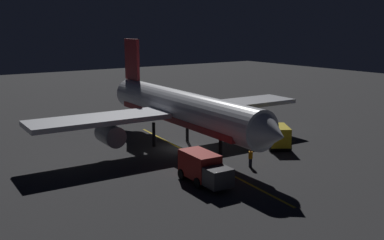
# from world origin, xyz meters

# --- Properties ---
(ground_plane) EXTENTS (180.00, 180.00, 0.20)m
(ground_plane) POSITION_xyz_m (0.00, 0.00, -0.10)
(ground_plane) COLOR #303032
(apron_guide_stripe) EXTENTS (3.60, 29.07, 0.01)m
(apron_guide_stripe) POSITION_xyz_m (0.58, 4.00, 0.00)
(apron_guide_stripe) COLOR gold
(apron_guide_stripe) RESTS_ON ground_plane
(airliner) EXTENTS (31.96, 32.65, 11.49)m
(airliner) POSITION_xyz_m (-0.02, -0.58, 4.31)
(airliner) COLOR silver
(airliner) RESTS_ON ground_plane
(baggage_truck) EXTENTS (2.52, 5.72, 2.59)m
(baggage_truck) POSITION_xyz_m (4.71, 10.41, 1.30)
(baggage_truck) COLOR maroon
(baggage_truck) RESTS_ON ground_plane
(catering_truck) EXTENTS (4.76, 5.74, 2.47)m
(catering_truck) POSITION_xyz_m (-8.97, 5.42, 1.25)
(catering_truck) COLOR gold
(catering_truck) RESTS_ON ground_plane
(ground_crew_worker) EXTENTS (0.40, 0.40, 1.74)m
(ground_crew_worker) POSITION_xyz_m (-1.65, 9.29, 0.89)
(ground_crew_worker) COLOR black
(ground_crew_worker) RESTS_ON ground_plane
(traffic_cone_near_left) EXTENTS (0.50, 0.50, 0.55)m
(traffic_cone_near_left) POSITION_xyz_m (2.78, 5.04, 0.25)
(traffic_cone_near_left) COLOR #EA590F
(traffic_cone_near_left) RESTS_ON ground_plane
(traffic_cone_near_right) EXTENTS (0.50, 0.50, 0.55)m
(traffic_cone_near_right) POSITION_xyz_m (3.10, 11.17, 0.25)
(traffic_cone_near_right) COLOR #EA590F
(traffic_cone_near_right) RESTS_ON ground_plane
(traffic_cone_under_wing) EXTENTS (0.50, 0.50, 0.55)m
(traffic_cone_under_wing) POSITION_xyz_m (-7.48, 3.74, 0.25)
(traffic_cone_under_wing) COLOR #EA590F
(traffic_cone_under_wing) RESTS_ON ground_plane
(traffic_cone_far) EXTENTS (0.50, 0.50, 0.55)m
(traffic_cone_far) POSITION_xyz_m (-7.78, 6.36, 0.25)
(traffic_cone_far) COLOR #EA590F
(traffic_cone_far) RESTS_ON ground_plane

